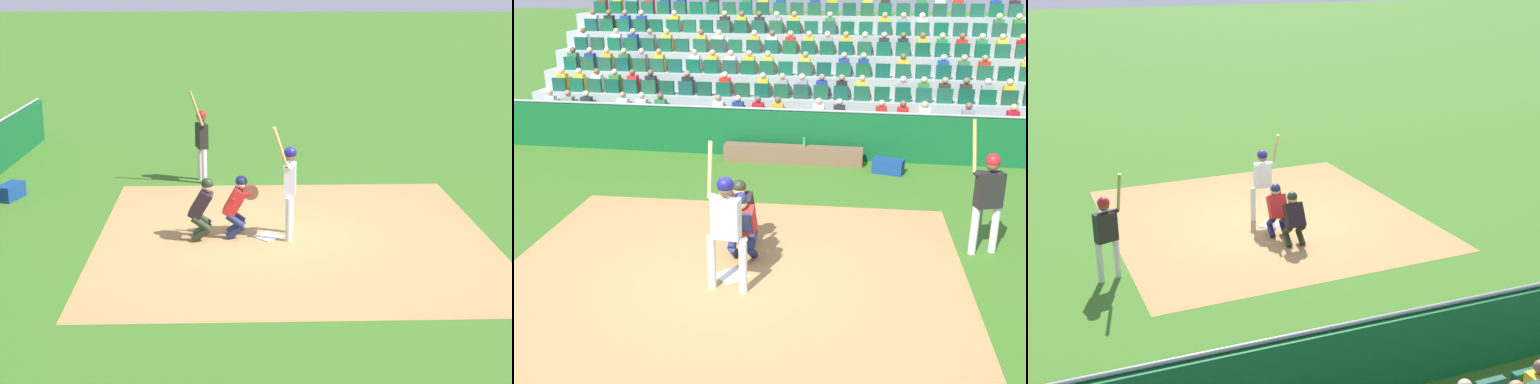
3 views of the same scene
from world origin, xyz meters
The scene contains 12 objects.
ground_plane centered at (0.00, 0.00, 0.00)m, with size 160.00×160.00×0.00m, color #396920.
infield_dirt_patch centered at (0.00, 0.50, 0.00)m, with size 7.48×7.66×0.01m, color #A77E4B.
home_plate_marker centered at (0.00, 0.00, 0.02)m, with size 0.44×0.44×0.02m, color white.
batter_at_plate centered at (-0.03, 0.41, 1.14)m, with size 0.64×0.49×2.26m.
catcher_crouching centered at (-0.04, -0.60, 0.71)m, with size 0.47×0.71×1.27m.
home_plate_umpire centered at (0.11, -1.27, 0.69)m, with size 0.46×0.51×1.26m.
dugout_wall centered at (0.00, -6.93, 0.62)m, with size 17.74×0.24×1.30m.
dugout_bench centered at (-0.15, -6.38, 0.22)m, with size 3.56×0.40×0.44m, color brown.
water_bottle_on_bench centered at (-0.44, -6.40, 0.56)m, with size 0.07×0.07×0.23m, color green.
equipment_duffel_bag centered at (-2.56, -5.88, 0.18)m, with size 0.73×0.36×0.36m, color navy.
on_deck_batter centered at (-4.07, -1.59, 1.12)m, with size 0.63×0.44×2.31m.
bleacher_stand centered at (0.01, -11.50, 1.23)m, with size 17.02×5.29×3.99m.
Camera 2 is at (-2.02, 8.37, 4.52)m, focal length 42.21 mm.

